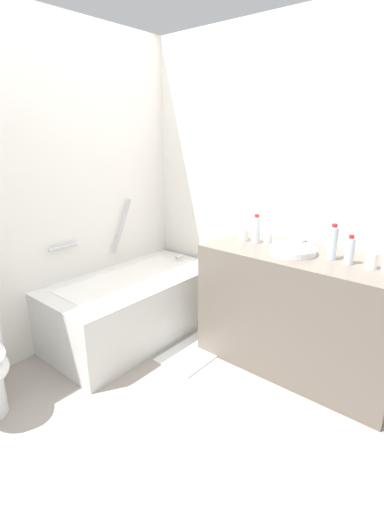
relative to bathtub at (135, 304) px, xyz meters
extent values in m
plane|color=#9E9389|center=(-0.57, -0.83, -0.28)|extent=(3.68, 3.68, 0.00)
cube|color=white|center=(-0.57, 0.42, 0.96)|extent=(3.08, 0.10, 2.48)
cube|color=white|center=(0.82, -0.83, 0.96)|extent=(0.10, 2.80, 2.48)
cube|color=silver|center=(0.00, 0.00, -0.02)|extent=(1.47, 0.74, 0.52)
cube|color=white|center=(0.00, 0.00, 0.20)|extent=(1.20, 0.53, 0.09)
cylinder|color=#BDBDC2|center=(0.57, 0.00, 0.28)|extent=(0.09, 0.03, 0.03)
cylinder|color=#BDBDC2|center=(0.19, 0.34, 0.59)|extent=(0.24, 0.03, 0.47)
cylinder|color=#BDBDC2|center=(-0.40, 0.34, 0.53)|extent=(0.24, 0.03, 0.03)
cube|color=#6B6056|center=(0.46, -1.25, 0.16)|extent=(0.61, 1.38, 0.88)
cylinder|color=white|center=(0.42, -1.18, 0.62)|extent=(0.32, 0.32, 0.04)
cylinder|color=#BCBCC1|center=(0.62, -1.18, 0.62)|extent=(0.02, 0.02, 0.05)
cylinder|color=#BCBCC1|center=(0.58, -1.18, 0.65)|extent=(0.08, 0.02, 0.02)
cylinder|color=#BCBCC1|center=(0.62, -1.24, 0.61)|extent=(0.03, 0.03, 0.04)
cylinder|color=#BCBCC1|center=(0.62, -1.12, 0.61)|extent=(0.03, 0.03, 0.04)
cylinder|color=silver|center=(0.46, -1.43, 0.70)|extent=(0.06, 0.06, 0.22)
cylinder|color=red|center=(0.46, -1.43, 0.82)|extent=(0.03, 0.03, 0.02)
cylinder|color=silver|center=(0.49, -0.85, 0.69)|extent=(0.06, 0.06, 0.19)
cylinder|color=red|center=(0.49, -0.85, 0.80)|extent=(0.04, 0.04, 0.02)
cylinder|color=silver|center=(0.44, -1.55, 0.68)|extent=(0.06, 0.06, 0.17)
cylinder|color=red|center=(0.44, -1.55, 0.77)|extent=(0.03, 0.03, 0.02)
cylinder|color=white|center=(0.48, -0.75, 0.65)|extent=(0.07, 0.07, 0.10)
cylinder|color=white|center=(0.45, -1.68, 0.64)|extent=(0.07, 0.07, 0.10)
cylinder|color=white|center=(0.51, -0.95, 0.64)|extent=(0.06, 0.06, 0.09)
cube|color=white|center=(0.10, -0.58, -0.28)|extent=(0.60, 0.35, 0.01)
camera|label=1|loc=(-1.86, -2.20, 1.37)|focal=25.79mm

